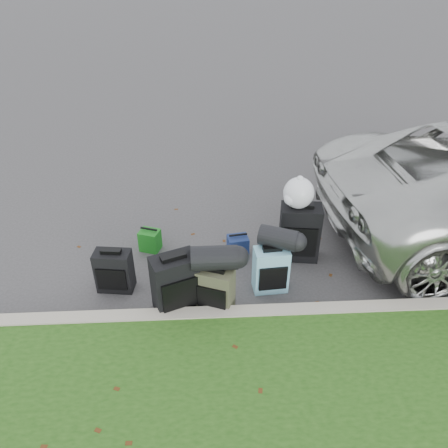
{
  "coord_description": "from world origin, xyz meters",
  "views": [
    {
      "loc": [
        -0.35,
        -4.61,
        3.71
      ],
      "look_at": [
        -0.1,
        0.2,
        0.55
      ],
      "focal_mm": 35.0,
      "sensor_mm": 36.0,
      "label": 1
    }
  ],
  "objects_px": {
    "suitcase_large_black_left": "(175,284)",
    "suitcase_large_black_right": "(299,232)",
    "tote_navy": "(238,246)",
    "suitcase_small_black": "(114,271)",
    "suitcase_teal": "(271,270)",
    "tote_green": "(150,240)",
    "suitcase_olive": "(216,289)"
  },
  "relations": [
    {
      "from": "suitcase_large_black_left",
      "to": "suitcase_large_black_right",
      "type": "relative_size",
      "value": 0.93
    },
    {
      "from": "tote_navy",
      "to": "suitcase_large_black_left",
      "type": "bearing_deg",
      "value": -137.25
    },
    {
      "from": "suitcase_small_black",
      "to": "suitcase_large_black_left",
      "type": "relative_size",
      "value": 0.75
    },
    {
      "from": "suitcase_teal",
      "to": "tote_green",
      "type": "height_order",
      "value": "suitcase_teal"
    },
    {
      "from": "tote_green",
      "to": "suitcase_teal",
      "type": "bearing_deg",
      "value": -11.14
    },
    {
      "from": "tote_green",
      "to": "tote_navy",
      "type": "xyz_separation_m",
      "value": [
        1.23,
        -0.2,
        -0.0
      ]
    },
    {
      "from": "suitcase_olive",
      "to": "tote_navy",
      "type": "relative_size",
      "value": 1.92
    },
    {
      "from": "suitcase_small_black",
      "to": "suitcase_teal",
      "type": "bearing_deg",
      "value": 3.96
    },
    {
      "from": "tote_green",
      "to": "suitcase_large_black_right",
      "type": "bearing_deg",
      "value": 11.5
    },
    {
      "from": "suitcase_olive",
      "to": "suitcase_large_black_left",
      "type": "bearing_deg",
      "value": -161.96
    },
    {
      "from": "suitcase_large_black_left",
      "to": "suitcase_teal",
      "type": "xyz_separation_m",
      "value": [
        1.15,
        0.29,
        -0.07
      ]
    },
    {
      "from": "suitcase_teal",
      "to": "tote_navy",
      "type": "xyz_separation_m",
      "value": [
        -0.35,
        0.72,
        -0.15
      ]
    },
    {
      "from": "suitcase_small_black",
      "to": "suitcase_large_black_left",
      "type": "xyz_separation_m",
      "value": [
        0.77,
        -0.39,
        0.09
      ]
    },
    {
      "from": "suitcase_small_black",
      "to": "tote_navy",
      "type": "height_order",
      "value": "suitcase_small_black"
    },
    {
      "from": "suitcase_large_black_right",
      "to": "tote_navy",
      "type": "height_order",
      "value": "suitcase_large_black_right"
    },
    {
      "from": "suitcase_teal",
      "to": "suitcase_large_black_right",
      "type": "relative_size",
      "value": 0.75
    },
    {
      "from": "suitcase_small_black",
      "to": "tote_green",
      "type": "bearing_deg",
      "value": 73.4
    },
    {
      "from": "suitcase_teal",
      "to": "tote_navy",
      "type": "bearing_deg",
      "value": 110.95
    },
    {
      "from": "suitcase_olive",
      "to": "tote_navy",
      "type": "height_order",
      "value": "suitcase_olive"
    },
    {
      "from": "suitcase_small_black",
      "to": "suitcase_olive",
      "type": "bearing_deg",
      "value": -11.5
    },
    {
      "from": "suitcase_olive",
      "to": "suitcase_large_black_right",
      "type": "height_order",
      "value": "suitcase_large_black_right"
    },
    {
      "from": "suitcase_olive",
      "to": "suitcase_large_black_right",
      "type": "distance_m",
      "value": 1.51
    },
    {
      "from": "suitcase_small_black",
      "to": "suitcase_teal",
      "type": "xyz_separation_m",
      "value": [
        1.93,
        -0.11,
        0.02
      ]
    },
    {
      "from": "suitcase_large_black_right",
      "to": "tote_green",
      "type": "bearing_deg",
      "value": 179.86
    },
    {
      "from": "suitcase_small_black",
      "to": "tote_green",
      "type": "relative_size",
      "value": 1.82
    },
    {
      "from": "suitcase_small_black",
      "to": "tote_navy",
      "type": "distance_m",
      "value": 1.7
    },
    {
      "from": "suitcase_olive",
      "to": "tote_navy",
      "type": "bearing_deg",
      "value": 92.62
    },
    {
      "from": "suitcase_olive",
      "to": "tote_green",
      "type": "relative_size",
      "value": 1.87
    },
    {
      "from": "suitcase_large_black_left",
      "to": "suitcase_large_black_right",
      "type": "bearing_deg",
      "value": 7.55
    },
    {
      "from": "suitcase_olive",
      "to": "tote_green",
      "type": "xyz_separation_m",
      "value": [
        -0.88,
        1.22,
        -0.13
      ]
    },
    {
      "from": "suitcase_small_black",
      "to": "suitcase_olive",
      "type": "relative_size",
      "value": 0.97
    },
    {
      "from": "suitcase_teal",
      "to": "suitcase_large_black_left",
      "type": "bearing_deg",
      "value": -170.92
    }
  ]
}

